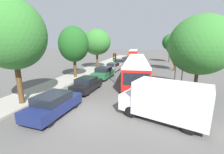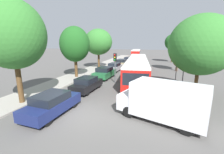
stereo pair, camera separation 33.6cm
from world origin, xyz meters
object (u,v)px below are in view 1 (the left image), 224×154
at_px(direction_sign_post, 183,62).
at_px(tree_left_near, 12,34).
at_px(white_van, 166,100).
at_px(tree_right_mid, 176,46).
at_px(queued_car_blue, 126,60).
at_px(city_bus_rear, 134,53).
at_px(queued_car_green, 104,73).
at_px(queued_car_black, 87,84).
at_px(traffic_light, 115,61).
at_px(queued_car_tan, 120,63).
at_px(tree_left_far, 97,43).
at_px(tree_right_far, 171,43).
at_px(articulated_bus, 136,66).
at_px(tree_left_mid, 74,44).
at_px(tree_right_near, 199,47).
at_px(queued_car_silver, 113,67).
at_px(queued_car_navy, 54,104).
at_px(no_entry_sign, 176,68).

xyz_separation_m(direction_sign_post, tree_left_near, (-12.51, -8.48, 2.54)).
xyz_separation_m(white_van, tree_right_mid, (2.85, 17.84, 2.81)).
xyz_separation_m(queued_car_blue, direction_sign_post, (8.87, -17.44, 1.88)).
distance_m(city_bus_rear, queued_car_green, 31.15).
distance_m(queued_car_black, traffic_light, 4.55).
distance_m(city_bus_rear, queued_car_tan, 20.78).
bearing_deg(tree_left_far, tree_right_far, 44.17).
distance_m(queued_car_tan, queued_car_blue, 5.67).
bearing_deg(articulated_bus, queued_car_blue, -170.67).
distance_m(city_bus_rear, tree_left_mid, 32.31).
height_order(city_bus_rear, tree_left_near, tree_left_near).
height_order(queued_car_green, white_van, white_van).
bearing_deg(articulated_bus, tree_left_near, -36.29).
distance_m(tree_right_near, tree_right_far, 24.57).
height_order(queued_car_black, tree_left_near, tree_left_near).
bearing_deg(direction_sign_post, queued_car_silver, -31.30).
xyz_separation_m(queued_car_navy, direction_sign_post, (9.16, 9.26, 1.85)).
bearing_deg(queued_car_green, queued_car_black, -175.76).
xyz_separation_m(queued_car_navy, tree_right_far, (10.09, 30.71, 3.90)).
bearing_deg(articulated_bus, city_bus_rear, -178.06).
bearing_deg(tree_left_mid, tree_right_near, -15.58).
bearing_deg(queued_car_navy, tree_right_near, -53.89).
bearing_deg(city_bus_rear, tree_right_near, -169.46).
bearing_deg(traffic_light, direction_sign_post, 100.51).
bearing_deg(queued_car_navy, no_entry_sign, -37.91).
height_order(white_van, direction_sign_post, direction_sign_post).
relative_size(traffic_light, tree_right_mid, 0.56).
bearing_deg(no_entry_sign, traffic_light, -83.19).
relative_size(tree_left_near, tree_left_far, 1.09).
height_order(traffic_light, no_entry_sign, traffic_light).
bearing_deg(queued_car_blue, tree_left_near, 175.60).
bearing_deg(direction_sign_post, queued_car_black, 28.61).
relative_size(queued_car_silver, traffic_light, 1.18).
distance_m(queued_car_blue, tree_right_mid, 12.65).
xyz_separation_m(tree_left_near, tree_right_near, (12.98, 5.36, -0.87)).
relative_size(direction_sign_post, tree_right_far, 0.54).
height_order(city_bus_rear, tree_right_far, tree_right_far).
xyz_separation_m(city_bus_rear, queued_car_black, (-0.10, -36.74, -0.70)).
bearing_deg(traffic_light, white_van, 40.31).
bearing_deg(queued_car_green, queued_car_tan, 3.57).
relative_size(queued_car_tan, direction_sign_post, 1.18).
bearing_deg(queued_car_silver, queued_car_blue, 1.65).
bearing_deg(city_bus_rear, traffic_light, 178.60).
distance_m(queued_car_silver, queued_car_tan, 5.26).
relative_size(city_bus_rear, queued_car_blue, 2.80).
xyz_separation_m(tree_left_far, tree_right_mid, (13.21, 1.45, -0.53)).
bearing_deg(articulated_bus, direction_sign_post, 48.91).
height_order(no_entry_sign, tree_right_near, tree_right_near).
xyz_separation_m(tree_left_mid, tree_right_mid, (13.50, 9.09, -0.31)).
bearing_deg(queued_car_blue, no_entry_sign, -150.73).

